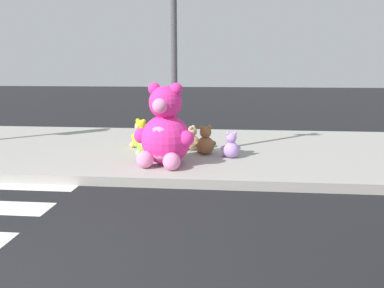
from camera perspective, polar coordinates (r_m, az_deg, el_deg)
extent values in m
cube|color=#9E9B93|center=(7.80, -9.07, -0.82)|extent=(28.00, 4.40, 0.15)
cylinder|color=#4C4C51|center=(6.64, -2.73, 11.70)|extent=(0.11, 0.11, 3.20)
sphere|color=#F22D93|center=(6.22, -4.00, 0.67)|extent=(0.83, 0.83, 0.83)
ellipsoid|color=pink|center=(5.95, -5.04, 0.14)|extent=(0.48, 0.27, 0.54)
sphere|color=#F22D93|center=(6.13, -4.08, 6.34)|extent=(0.54, 0.54, 0.54)
sphere|color=pink|center=(5.92, -4.89, 5.82)|extent=(0.25, 0.25, 0.25)
sphere|color=#F22D93|center=(6.05, -2.42, 8.35)|extent=(0.21, 0.21, 0.21)
sphere|color=#F22D93|center=(5.98, -0.86, 0.86)|extent=(0.26, 0.26, 0.26)
sphere|color=pink|center=(5.88, -3.14, -2.68)|extent=(0.28, 0.28, 0.28)
sphere|color=#F22D93|center=(6.19, -5.77, 8.38)|extent=(0.21, 0.21, 0.21)
sphere|color=#F22D93|center=(6.27, -7.70, 1.26)|extent=(0.26, 0.26, 0.26)
sphere|color=pink|center=(6.05, -7.18, -2.34)|extent=(0.28, 0.28, 0.28)
sphere|color=#B28CD8|center=(6.71, 5.98, -0.88)|extent=(0.29, 0.29, 0.29)
ellipsoid|color=silver|center=(6.81, 5.78, -0.69)|extent=(0.17, 0.10, 0.19)
sphere|color=#B28CD8|center=(6.66, 6.02, 0.94)|extent=(0.19, 0.19, 0.19)
sphere|color=silver|center=(6.74, 5.86, 0.97)|extent=(0.09, 0.09, 0.09)
sphere|color=#B28CD8|center=(6.64, 5.47, 1.58)|extent=(0.07, 0.07, 0.07)
sphere|color=#B28CD8|center=(6.71, 4.76, -0.67)|extent=(0.09, 0.09, 0.09)
sphere|color=silver|center=(6.83, 5.07, -1.45)|extent=(0.10, 0.10, 0.10)
sphere|color=#B28CD8|center=(6.67, 6.59, 1.60)|extent=(0.07, 0.07, 0.07)
sphere|color=#B28CD8|center=(6.77, 7.05, -0.60)|extent=(0.09, 0.09, 0.09)
sphere|color=silver|center=(6.87, 6.37, -1.41)|extent=(0.10, 0.10, 0.10)
sphere|color=yellow|center=(7.63, -7.76, 0.85)|extent=(0.35, 0.35, 0.35)
ellipsoid|color=#F0DB80|center=(7.54, -8.44, 0.71)|extent=(0.21, 0.17, 0.23)
sphere|color=yellow|center=(7.58, -7.82, 2.81)|extent=(0.23, 0.23, 0.23)
sphere|color=#F0DB80|center=(7.51, -8.34, 2.60)|extent=(0.11, 0.11, 0.11)
sphere|color=yellow|center=(7.51, -7.40, 3.45)|extent=(0.09, 0.09, 0.09)
sphere|color=yellow|center=(7.47, -7.09, 0.86)|extent=(0.11, 0.11, 0.11)
sphere|color=#F0DB80|center=(7.48, -8.01, -0.28)|extent=(0.12, 0.12, 0.12)
sphere|color=yellow|center=(7.62, -8.27, 3.55)|extent=(0.09, 0.09, 0.09)
sphere|color=yellow|center=(7.71, -8.89, 1.14)|extent=(0.11, 0.11, 0.11)
sphere|color=#F0DB80|center=(7.61, -9.05, -0.09)|extent=(0.12, 0.12, 0.12)
sphere|color=tan|center=(7.29, 0.01, 0.22)|extent=(0.30, 0.30, 0.30)
ellipsoid|color=beige|center=(7.32, -0.77, 0.28)|extent=(0.10, 0.17, 0.19)
sphere|color=tan|center=(7.25, 0.01, 1.93)|extent=(0.19, 0.19, 0.19)
sphere|color=beige|center=(7.28, -0.59, 1.88)|extent=(0.09, 0.09, 0.09)
sphere|color=tan|center=(7.17, -0.17, 2.46)|extent=(0.07, 0.07, 0.07)
sphere|color=tan|center=(7.17, -0.65, 0.21)|extent=(0.09, 0.09, 0.09)
sphere|color=beige|center=(7.28, -1.14, -0.58)|extent=(0.10, 0.10, 0.10)
sphere|color=tan|center=(7.30, 0.20, 2.62)|extent=(0.07, 0.07, 0.07)
sphere|color=tan|center=(7.42, 0.12, 0.62)|extent=(0.09, 0.09, 0.09)
sphere|color=beige|center=(7.43, -0.68, -0.32)|extent=(0.10, 0.10, 0.10)
sphere|color=teal|center=(7.84, -3.56, 1.38)|extent=(0.39, 0.39, 0.39)
ellipsoid|color=#7BBFBC|center=(7.86, -4.57, 1.40)|extent=(0.09, 0.22, 0.25)
sphere|color=teal|center=(7.79, -3.59, 3.49)|extent=(0.26, 0.26, 0.26)
sphere|color=#7BBFBC|center=(7.81, -4.38, 3.39)|extent=(0.12, 0.12, 0.12)
sphere|color=teal|center=(7.69, -3.72, 4.16)|extent=(0.10, 0.10, 0.10)
sphere|color=teal|center=(7.66, -4.17, 1.35)|extent=(0.12, 0.12, 0.12)
sphere|color=#7BBFBC|center=(7.79, -4.89, 0.33)|extent=(0.13, 0.13, 0.13)
sphere|color=teal|center=(7.86, -3.48, 4.33)|extent=(0.10, 0.10, 0.10)
sphere|color=teal|center=(8.02, -3.67, 1.83)|extent=(0.12, 0.12, 0.12)
sphere|color=#7BBFBC|center=(7.99, -4.59, 0.64)|extent=(0.13, 0.13, 0.13)
sphere|color=olive|center=(6.95, 2.07, -0.21)|extent=(0.33, 0.33, 0.33)
ellipsoid|color=tan|center=(7.06, 1.91, -0.01)|extent=(0.19, 0.11, 0.22)
sphere|color=olive|center=(6.90, 2.08, 1.79)|extent=(0.22, 0.22, 0.22)
sphere|color=tan|center=(6.99, 1.96, 1.82)|extent=(0.10, 0.10, 0.10)
sphere|color=olive|center=(6.87, 1.46, 2.49)|extent=(0.08, 0.08, 0.08)
sphere|color=olive|center=(6.96, 0.74, 0.03)|extent=(0.10, 0.10, 0.10)
sphere|color=tan|center=(7.09, 1.15, -0.85)|extent=(0.11, 0.11, 0.11)
sphere|color=olive|center=(6.90, 2.71, 2.52)|extent=(0.08, 0.08, 0.08)
sphere|color=olive|center=(7.01, 3.28, 0.09)|extent=(0.10, 0.10, 0.10)
sphere|color=tan|center=(7.12, 2.60, -0.81)|extent=(0.11, 0.11, 0.11)
sphere|color=#8CD133|center=(6.97, -7.11, -0.33)|extent=(0.31, 0.31, 0.31)
ellipsoid|color=#B8DE87|center=(6.87, -7.45, -0.52)|extent=(0.18, 0.10, 0.20)
sphere|color=#8CD133|center=(6.93, -7.16, 1.56)|extent=(0.21, 0.21, 0.21)
sphere|color=#B8DE87|center=(6.85, -7.42, 1.33)|extent=(0.09, 0.09, 0.09)
sphere|color=#8CD133|center=(6.89, -6.62, 2.20)|extent=(0.08, 0.08, 0.08)
sphere|color=#8CD133|center=(6.88, -6.08, -0.27)|extent=(0.10, 0.10, 0.10)
sphere|color=#B8DE87|center=(6.84, -6.82, -1.43)|extent=(0.11, 0.11, 0.11)
sphere|color=#8CD133|center=(6.94, -7.72, 2.25)|extent=(0.08, 0.08, 0.08)
sphere|color=#8CD133|center=(6.99, -8.36, -0.14)|extent=(0.10, 0.10, 0.10)
sphere|color=#B8DE87|center=(6.91, -8.15, -1.35)|extent=(0.11, 0.11, 0.11)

